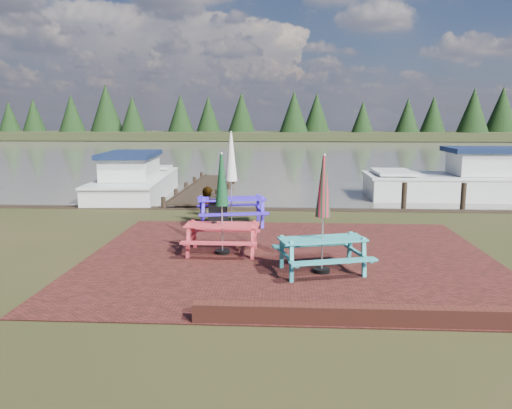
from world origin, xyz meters
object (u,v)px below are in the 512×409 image
object	(u,v)px
jetty	(206,188)
boat_near	(475,182)
picnic_table_blue	(231,194)
chalkboard	(218,211)
person	(207,187)
boat_jetty	(135,183)
picnic_table_teal	(322,233)
picnic_table_red	(222,219)

from	to	relation	value
jetty	boat_near	world-z (taller)	boat_near
jetty	picnic_table_blue	bearing A→B (deg)	-75.12
picnic_table_blue	jetty	size ratio (longest dim) A/B	0.30
chalkboard	boat_near	bearing A→B (deg)	11.48
chalkboard	person	xyz separation A→B (m)	(-0.54, 1.56, 0.49)
chalkboard	person	bearing A→B (deg)	85.28
boat_jetty	boat_near	bearing A→B (deg)	-1.47
boat_jetty	person	size ratio (longest dim) A/B	4.08
picnic_table_teal	picnic_table_blue	distance (m)	4.92
picnic_table_teal	jetty	world-z (taller)	picnic_table_teal
boat_near	picnic_table_red	bearing A→B (deg)	136.99
picnic_table_teal	picnic_table_red	distance (m)	2.53
chalkboard	boat_near	xyz separation A→B (m)	(9.76, 6.87, 0.05)
person	picnic_table_teal	bearing A→B (deg)	140.86
picnic_table_teal	jetty	bearing A→B (deg)	94.53
picnic_table_teal	jetty	distance (m)	12.08
picnic_table_blue	boat_near	world-z (taller)	picnic_table_blue
picnic_table_red	jetty	size ratio (longest dim) A/B	0.25
jetty	picnic_table_teal	bearing A→B (deg)	-69.94
picnic_table_red	boat_jetty	xyz separation A→B (m)	(-4.75, 9.08, -0.37)
jetty	person	xyz separation A→B (m)	(0.93, -5.47, 0.81)
picnic_table_blue	chalkboard	distance (m)	0.64
boat_near	person	size ratio (longest dim) A/B	4.60
picnic_table_red	jetty	distance (m)	10.24
picnic_table_red	boat_jetty	distance (m)	10.26
picnic_table_blue	boat_jetty	world-z (taller)	picnic_table_blue
picnic_table_teal	jetty	size ratio (longest dim) A/B	0.26
picnic_table_red	chalkboard	world-z (taller)	picnic_table_red
boat_near	chalkboard	bearing A→B (deg)	125.34
picnic_table_blue	person	bearing A→B (deg)	109.76
boat_jetty	boat_near	size ratio (longest dim) A/B	0.89
boat_jetty	chalkboard	bearing A→B (deg)	-59.72
chalkboard	boat_near	size ratio (longest dim) A/B	0.10
picnic_table_blue	jetty	distance (m)	7.27
picnic_table_teal	person	world-z (taller)	picnic_table_teal
picnic_table_blue	chalkboard	size ratio (longest dim) A/B	3.20
jetty	boat_near	xyz separation A→B (m)	(11.23, -0.17, 0.37)
boat_jetty	person	xyz separation A→B (m)	(3.72, -4.53, 0.49)
picnic_table_red	person	xyz separation A→B (m)	(-1.04, 4.55, 0.12)
chalkboard	boat_jetty	size ratio (longest dim) A/B	0.11
jetty	boat_jetty	bearing A→B (deg)	-161.32
picnic_table_blue	chalkboard	xyz separation A→B (m)	(-0.39, -0.06, -0.51)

